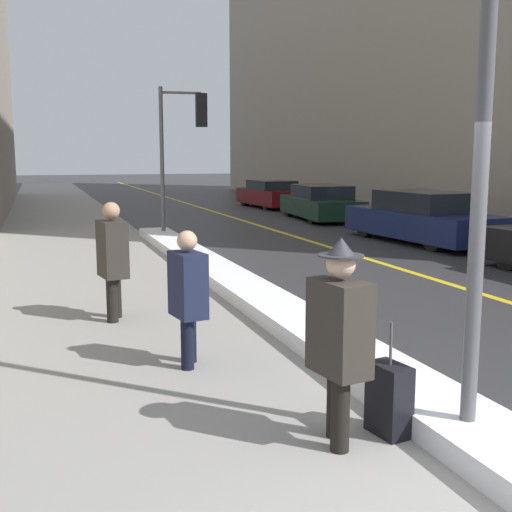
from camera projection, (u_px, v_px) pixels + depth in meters
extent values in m
plane|color=#2D2D30|center=(501.00, 491.00, 4.36)|extent=(160.00, 160.00, 0.00)
cube|color=gray|center=(73.00, 238.00, 17.75)|extent=(4.00, 80.00, 0.01)
cube|color=gold|center=(276.00, 231.00, 19.67)|extent=(0.16, 80.00, 0.00)
cube|color=white|center=(238.00, 285.00, 10.78)|extent=(0.81, 16.55, 0.22)
cylinder|color=#515156|center=(483.00, 126.00, 4.66)|extent=(0.12, 0.12, 4.94)
cylinder|color=#515156|center=(162.00, 164.00, 17.43)|extent=(0.11, 0.11, 4.10)
cylinder|color=#515156|center=(181.00, 93.00, 17.27)|extent=(1.10, 0.15, 0.07)
cube|color=black|center=(201.00, 110.00, 17.48)|extent=(0.31, 0.22, 0.90)
sphere|color=red|center=(200.00, 100.00, 17.55)|extent=(0.19, 0.19, 0.19)
sphere|color=orange|center=(201.00, 110.00, 17.59)|extent=(0.19, 0.19, 0.19)
sphere|color=green|center=(201.00, 121.00, 17.64)|extent=(0.19, 0.19, 0.19)
cylinder|color=black|center=(336.00, 388.00, 5.12)|extent=(0.15, 0.15, 0.84)
cylinder|color=black|center=(340.00, 400.00, 4.87)|extent=(0.15, 0.15, 0.84)
cube|color=#2D2823|center=(340.00, 327.00, 4.91)|extent=(0.38, 0.55, 0.73)
sphere|color=beige|center=(341.00, 264.00, 4.84)|extent=(0.23, 0.23, 0.23)
cylinder|color=#28282D|center=(341.00, 255.00, 4.83)|extent=(0.35, 0.35, 0.01)
cone|color=#28282D|center=(341.00, 246.00, 4.82)|extent=(0.22, 0.22, 0.14)
cylinder|color=black|center=(190.00, 328.00, 7.01)|extent=(0.14, 0.14, 0.79)
cylinder|color=black|center=(187.00, 334.00, 6.76)|extent=(0.14, 0.14, 0.79)
cube|color=#191E38|center=(188.00, 285.00, 6.81)|extent=(0.36, 0.52, 0.70)
sphere|color=tan|center=(187.00, 241.00, 6.74)|extent=(0.22, 0.22, 0.22)
cylinder|color=black|center=(116.00, 287.00, 8.96)|extent=(0.15, 0.15, 0.88)
cylinder|color=black|center=(112.00, 291.00, 8.69)|extent=(0.15, 0.15, 0.88)
cube|color=#2D2823|center=(112.00, 249.00, 8.74)|extent=(0.39, 0.58, 0.77)
sphere|color=tan|center=(111.00, 211.00, 8.66)|extent=(0.24, 0.24, 0.24)
cube|color=black|center=(106.00, 257.00, 9.08)|extent=(0.13, 0.23, 0.28)
cylinder|color=black|center=(509.00, 255.00, 12.76)|extent=(0.24, 0.64, 0.63)
cube|color=navy|center=(421.00, 224.00, 16.93)|extent=(2.05, 5.00, 0.68)
cube|color=black|center=(425.00, 201.00, 16.73)|extent=(1.76, 2.64, 0.52)
cylinder|color=black|center=(365.00, 225.00, 18.05)|extent=(0.22, 0.69, 0.68)
cylinder|color=black|center=(410.00, 223.00, 18.63)|extent=(0.22, 0.69, 0.68)
cylinder|color=black|center=(434.00, 237.00, 15.28)|extent=(0.22, 0.69, 0.68)
cylinder|color=black|center=(484.00, 235.00, 15.86)|extent=(0.22, 0.69, 0.68)
cube|color=black|center=(320.00, 207.00, 23.13)|extent=(2.21, 4.83, 0.64)
cube|color=black|center=(322.00, 192.00, 22.93)|extent=(1.84, 2.58, 0.46)
cylinder|color=black|center=(290.00, 208.00, 24.38)|extent=(0.30, 0.65, 0.63)
cylinder|color=black|center=(326.00, 207.00, 24.71)|extent=(0.30, 0.65, 0.63)
cylinder|color=black|center=(314.00, 215.00, 21.59)|extent=(0.30, 0.65, 0.63)
cylinder|color=black|center=(354.00, 214.00, 21.92)|extent=(0.30, 0.65, 0.63)
cube|color=#600F14|center=(271.00, 197.00, 28.62)|extent=(1.91, 4.44, 0.66)
cube|color=black|center=(272.00, 185.00, 28.44)|extent=(1.68, 2.34, 0.40)
cylinder|color=black|center=(245.00, 199.00, 29.63)|extent=(0.27, 0.67, 0.66)
cylinder|color=black|center=(273.00, 198.00, 30.14)|extent=(0.27, 0.67, 0.66)
cylinder|color=black|center=(267.00, 202.00, 27.13)|extent=(0.27, 0.67, 0.66)
cylinder|color=black|center=(298.00, 202.00, 27.65)|extent=(0.27, 0.67, 0.66)
cube|color=black|center=(389.00, 400.00, 5.18)|extent=(0.28, 0.39, 0.60)
cylinder|color=#4C4C51|center=(391.00, 343.00, 5.11)|extent=(0.02, 0.02, 0.35)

